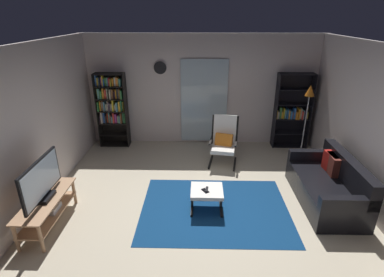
{
  "coord_description": "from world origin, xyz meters",
  "views": [
    {
      "loc": [
        -0.07,
        -4.05,
        3.0
      ],
      "look_at": [
        -0.18,
        0.62,
        1.03
      ],
      "focal_mm": 27.88,
      "sensor_mm": 36.0,
      "label": 1
    }
  ],
  "objects_px": {
    "bookshelf_near_tv": "(112,106)",
    "cell_phone": "(205,191)",
    "leather_sofa": "(328,186)",
    "floor_lamp_by_shelf": "(309,100)",
    "lounge_armchair": "(224,139)",
    "bookshelf_near_sofa": "(292,111)",
    "tv_stand": "(48,207)",
    "ottoman": "(207,193)",
    "television": "(41,181)",
    "tv_remote": "(207,189)",
    "wall_clock": "(160,68)"
  },
  "relations": [
    {
      "from": "bookshelf_near_tv",
      "to": "cell_phone",
      "type": "xyz_separation_m",
      "value": [
        2.16,
        -2.62,
        -0.62
      ]
    },
    {
      "from": "leather_sofa",
      "to": "floor_lamp_by_shelf",
      "type": "bearing_deg",
      "value": 87.26
    },
    {
      "from": "lounge_armchair",
      "to": "cell_phone",
      "type": "distance_m",
      "value": 1.82
    },
    {
      "from": "bookshelf_near_sofa",
      "to": "lounge_armchair",
      "type": "bearing_deg",
      "value": -150.93
    },
    {
      "from": "tv_stand",
      "to": "leather_sofa",
      "type": "relative_size",
      "value": 0.73
    },
    {
      "from": "bookshelf_near_sofa",
      "to": "ottoman",
      "type": "bearing_deg",
      "value": -127.97
    },
    {
      "from": "television",
      "to": "leather_sofa",
      "type": "xyz_separation_m",
      "value": [
        4.47,
        0.73,
        -0.47
      ]
    },
    {
      "from": "tv_remote",
      "to": "floor_lamp_by_shelf",
      "type": "distance_m",
      "value": 3.07
    },
    {
      "from": "bookshelf_near_tv",
      "to": "lounge_armchair",
      "type": "relative_size",
      "value": 1.72
    },
    {
      "from": "bookshelf_near_tv",
      "to": "lounge_armchair",
      "type": "height_order",
      "value": "bookshelf_near_tv"
    },
    {
      "from": "tv_remote",
      "to": "cell_phone",
      "type": "height_order",
      "value": "tv_remote"
    },
    {
      "from": "television",
      "to": "leather_sofa",
      "type": "height_order",
      "value": "television"
    },
    {
      "from": "bookshelf_near_sofa",
      "to": "tv_stand",
      "type": "bearing_deg",
      "value": -145.32
    },
    {
      "from": "leather_sofa",
      "to": "cell_phone",
      "type": "bearing_deg",
      "value": -171.3
    },
    {
      "from": "television",
      "to": "wall_clock",
      "type": "distance_m",
      "value": 3.66
    },
    {
      "from": "ottoman",
      "to": "leather_sofa",
      "type": "bearing_deg",
      "value": 7.58
    },
    {
      "from": "leather_sofa",
      "to": "lounge_armchair",
      "type": "distance_m",
      "value": 2.22
    },
    {
      "from": "bookshelf_near_tv",
      "to": "tv_remote",
      "type": "xyz_separation_m",
      "value": [
        2.18,
        -2.58,
        -0.62
      ]
    },
    {
      "from": "floor_lamp_by_shelf",
      "to": "cell_phone",
      "type": "bearing_deg",
      "value": -137.24
    },
    {
      "from": "leather_sofa",
      "to": "cell_phone",
      "type": "height_order",
      "value": "leather_sofa"
    },
    {
      "from": "floor_lamp_by_shelf",
      "to": "wall_clock",
      "type": "height_order",
      "value": "wall_clock"
    },
    {
      "from": "lounge_armchair",
      "to": "wall_clock",
      "type": "xyz_separation_m",
      "value": [
        -1.43,
        1.05,
        1.32
      ]
    },
    {
      "from": "bookshelf_near_sofa",
      "to": "wall_clock",
      "type": "bearing_deg",
      "value": 177.65
    },
    {
      "from": "tv_stand",
      "to": "cell_phone",
      "type": "distance_m",
      "value": 2.41
    },
    {
      "from": "floor_lamp_by_shelf",
      "to": "bookshelf_near_tv",
      "type": "bearing_deg",
      "value": 172.04
    },
    {
      "from": "ottoman",
      "to": "floor_lamp_by_shelf",
      "type": "bearing_deg",
      "value": 42.47
    },
    {
      "from": "bookshelf_near_tv",
      "to": "tv_remote",
      "type": "relative_size",
      "value": 12.22
    },
    {
      "from": "television",
      "to": "tv_remote",
      "type": "distance_m",
      "value": 2.47
    },
    {
      "from": "bookshelf_near_tv",
      "to": "floor_lamp_by_shelf",
      "type": "xyz_separation_m",
      "value": [
        4.33,
        -0.61,
        0.32
      ]
    },
    {
      "from": "bookshelf_near_tv",
      "to": "bookshelf_near_sofa",
      "type": "xyz_separation_m",
      "value": [
        4.24,
        0.06,
        -0.13
      ]
    },
    {
      "from": "tv_stand",
      "to": "cell_phone",
      "type": "relative_size",
      "value": 8.85
    },
    {
      "from": "bookshelf_near_tv",
      "to": "ottoman",
      "type": "relative_size",
      "value": 3.37
    },
    {
      "from": "leather_sofa",
      "to": "lounge_armchair",
      "type": "relative_size",
      "value": 1.67
    },
    {
      "from": "floor_lamp_by_shelf",
      "to": "tv_stand",
      "type": "bearing_deg",
      "value": -152.02
    },
    {
      "from": "tv_stand",
      "to": "ottoman",
      "type": "relative_size",
      "value": 2.37
    },
    {
      "from": "tv_remote",
      "to": "cell_phone",
      "type": "bearing_deg",
      "value": -116.8
    },
    {
      "from": "bookshelf_near_tv",
      "to": "floor_lamp_by_shelf",
      "type": "bearing_deg",
      "value": -7.96
    },
    {
      "from": "bookshelf_near_sofa",
      "to": "lounge_armchair",
      "type": "distance_m",
      "value": 1.92
    },
    {
      "from": "bookshelf_near_tv",
      "to": "floor_lamp_by_shelf",
      "type": "height_order",
      "value": "bookshelf_near_tv"
    },
    {
      "from": "lounge_armchair",
      "to": "wall_clock",
      "type": "height_order",
      "value": "wall_clock"
    },
    {
      "from": "tv_stand",
      "to": "lounge_armchair",
      "type": "relative_size",
      "value": 1.21
    },
    {
      "from": "bookshelf_near_tv",
      "to": "ottoman",
      "type": "distance_m",
      "value": 3.45
    },
    {
      "from": "tv_stand",
      "to": "ottoman",
      "type": "bearing_deg",
      "value": 10.61
    },
    {
      "from": "television",
      "to": "lounge_armchair",
      "type": "bearing_deg",
      "value": 37.8
    },
    {
      "from": "lounge_armchair",
      "to": "television",
      "type": "bearing_deg",
      "value": -142.2
    },
    {
      "from": "television",
      "to": "cell_phone",
      "type": "distance_m",
      "value": 2.44
    },
    {
      "from": "tv_remote",
      "to": "wall_clock",
      "type": "bearing_deg",
      "value": 117.06
    },
    {
      "from": "lounge_armchair",
      "to": "floor_lamp_by_shelf",
      "type": "relative_size",
      "value": 0.62
    },
    {
      "from": "cell_phone",
      "to": "tv_remote",
      "type": "bearing_deg",
      "value": 23.45
    },
    {
      "from": "leather_sofa",
      "to": "ottoman",
      "type": "bearing_deg",
      "value": -172.42
    }
  ]
}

